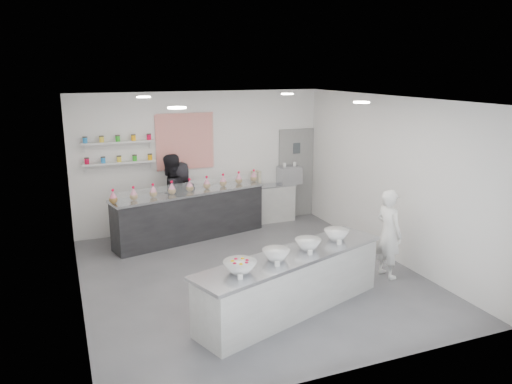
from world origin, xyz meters
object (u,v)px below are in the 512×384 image
back_bar (191,215)px  staff_left (171,196)px  prep_counter (292,283)px  espresso_ledge (270,203)px  woman_prep (389,234)px  staff_right (182,199)px  espresso_machine (289,175)px

back_bar → staff_left: size_ratio=1.86×
prep_counter → espresso_ledge: (1.44, 4.16, -0.01)m
back_bar → woman_prep: size_ratio=2.15×
staff_left → staff_right: 0.25m
back_bar → prep_counter: bearing=-94.6°
prep_counter → staff_left: bearing=83.4°
back_bar → espresso_ledge: size_ratio=2.82×
espresso_machine → staff_left: size_ratio=0.29×
staff_right → espresso_machine: bearing=-154.7°
woman_prep → staff_left: (-2.97, 3.41, 0.12)m
staff_left → staff_right: (0.23, 0.01, -0.09)m
staff_left → staff_right: size_ratio=1.12×
espresso_machine → staff_left: staff_left is taller
staff_left → prep_counter: bearing=79.3°
staff_left → woman_prep: bearing=107.4°
woman_prep → espresso_ledge: bearing=4.2°
back_bar → espresso_machine: (2.50, 0.52, 0.55)m
espresso_ledge → espresso_machine: 0.80m
staff_right → espresso_ledge: bearing=-153.7°
woman_prep → staff_right: size_ratio=0.97×
espresso_machine → woman_prep: size_ratio=0.34×
espresso_ledge → prep_counter: bearing=-109.1°
espresso_ledge → staff_right: bearing=-174.4°
prep_counter → espresso_machine: 4.63m
back_bar → staff_left: bearing=125.6°
espresso_ledge → espresso_machine: (0.49, 0.00, 0.63)m
back_bar → staff_right: staff_right is taller
espresso_ledge → staff_left: 2.40m
espresso_machine → woman_prep: 3.64m
espresso_ledge → staff_left: size_ratio=0.66×
back_bar → espresso_ledge: bearing=1.0°
prep_counter → staff_right: size_ratio=2.03×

